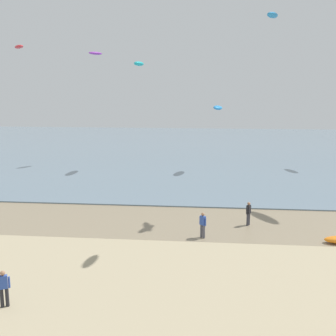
{
  "coord_description": "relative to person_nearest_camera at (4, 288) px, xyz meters",
  "views": [
    {
      "loc": [
        0.84,
        -5.23,
        9.55
      ],
      "look_at": [
        -0.9,
        12.44,
        6.18
      ],
      "focal_mm": 44.28,
      "sensor_mm": 36.0,
      "label": 1
    }
  ],
  "objects": [
    {
      "name": "kite_aloft_2",
      "position": [
        -12.94,
        31.05,
        13.46
      ],
      "size": [
        2.11,
        2.38,
        0.4
      ],
      "primitive_type": "ellipsoid",
      "rotation": [
        0.02,
        0.0,
        5.38
      ],
      "color": "red"
    },
    {
      "name": "person_nearest_camera",
      "position": [
        0.0,
        0.0,
        0.0
      ],
      "size": [
        0.52,
        0.36,
        1.71
      ],
      "color": "#232328",
      "rests_on": "ground"
    },
    {
      "name": "person_trailing_behind",
      "position": [
        11.85,
        12.52,
        0.0
      ],
      "size": [
        0.37,
        0.51,
        1.71
      ],
      "color": "#383842",
      "rests_on": "ground"
    },
    {
      "name": "kite_aloft_9",
      "position": [
        0.57,
        33.34,
        11.62
      ],
      "size": [
        1.14,
        3.12,
        0.51
      ],
      "primitive_type": "ellipsoid",
      "rotation": [
        -0.02,
        0.0,
        1.52
      ],
      "color": "#19B2B7"
    },
    {
      "name": "kite_aloft_4",
      "position": [
        -5.57,
        36.87,
        13.15
      ],
      "size": [
        1.77,
        2.25,
        0.38
      ],
      "primitive_type": "ellipsoid",
      "rotation": [
        -0.04,
        0.0,
        1.01
      ],
      "color": "purple"
    },
    {
      "name": "kite_aloft_10",
      "position": [
        13.4,
        16.12,
        13.97
      ],
      "size": [
        1.37,
        2.02,
        0.45
      ],
      "primitive_type": "ellipsoid",
      "rotation": [
        -0.25,
        0.0,
        1.16
      ],
      "color": "#2384D1"
    },
    {
      "name": "kite_aloft_8",
      "position": [
        9.92,
        32.54,
        6.56
      ],
      "size": [
        1.55,
        3.11,
        0.66
      ],
      "primitive_type": "ellipsoid",
      "rotation": [
        -0.2,
        0.0,
        4.53
      ],
      "color": "#2384D1"
    },
    {
      "name": "person_by_waterline",
      "position": [
        8.64,
        9.66,
        0.0
      ],
      "size": [
        0.45,
        0.41,
        1.71
      ],
      "color": "#4C4C56",
      "rests_on": "ground"
    },
    {
      "name": "wet_sand_strip",
      "position": [
        8.09,
        12.76,
        -0.91
      ],
      "size": [
        120.0,
        7.78,
        0.01
      ],
      "primitive_type": "cube",
      "color": "#84755B",
      "rests_on": "ground"
    },
    {
      "name": "sea",
      "position": [
        8.09,
        51.65,
        -0.87
      ],
      "size": [
        160.0,
        70.0,
        0.1
      ],
      "primitive_type": "cube",
      "color": "slate",
      "rests_on": "ground"
    }
  ]
}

